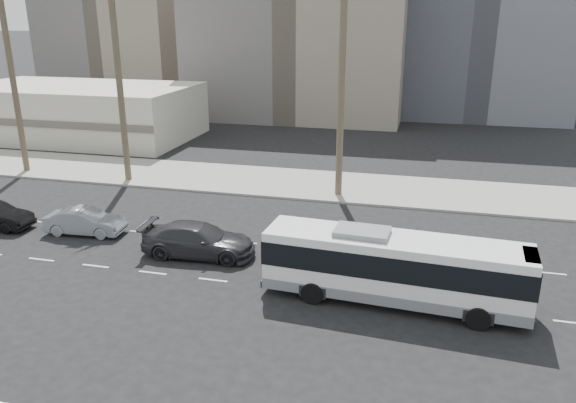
% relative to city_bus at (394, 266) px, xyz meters
% --- Properties ---
extents(ground, '(700.00, 700.00, 0.00)m').
position_rel_city_bus_xyz_m(ground, '(-2.01, -0.01, -1.62)').
color(ground, black).
rests_on(ground, ground).
extents(sidewalk_north, '(120.00, 7.00, 0.15)m').
position_rel_city_bus_xyz_m(sidewalk_north, '(-2.01, 15.49, -1.55)').
color(sidewalk_north, gray).
rests_on(sidewalk_north, ground).
extents(commercial_low, '(22.00, 12.16, 5.00)m').
position_rel_city_bus_xyz_m(commercial_low, '(-32.01, 25.98, 0.88)').
color(commercial_low, beige).
rests_on(commercial_low, ground).
extents(midrise_beige_west, '(24.00, 18.00, 18.00)m').
position_rel_city_bus_xyz_m(midrise_beige_west, '(-14.01, 44.99, 7.38)').
color(midrise_beige_west, slate).
rests_on(midrise_beige_west, ground).
extents(midrise_gray_center, '(20.00, 20.00, 26.00)m').
position_rel_city_bus_xyz_m(midrise_gray_center, '(5.99, 51.99, 11.38)').
color(midrise_gray_center, '#4D4F59').
rests_on(midrise_gray_center, ground).
extents(midrise_beige_far, '(18.00, 16.00, 15.00)m').
position_rel_city_bus_xyz_m(midrise_beige_far, '(-40.01, 49.99, 5.88)').
color(midrise_beige_far, slate).
rests_on(midrise_beige_far, ground).
extents(city_bus, '(10.90, 3.12, 3.09)m').
position_rel_city_bus_xyz_m(city_bus, '(0.00, 0.00, 0.00)').
color(city_bus, white).
rests_on(city_bus, ground).
extents(car_a, '(2.64, 5.79, 1.64)m').
position_rel_city_bus_xyz_m(car_a, '(-9.69, 2.42, -0.80)').
color(car_a, '#2E2E31').
rests_on(car_a, ground).
extents(car_b, '(1.85, 4.43, 1.43)m').
position_rel_city_bus_xyz_m(car_b, '(-16.86, 3.57, -0.91)').
color(car_b, gray).
rests_on(car_b, ground).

